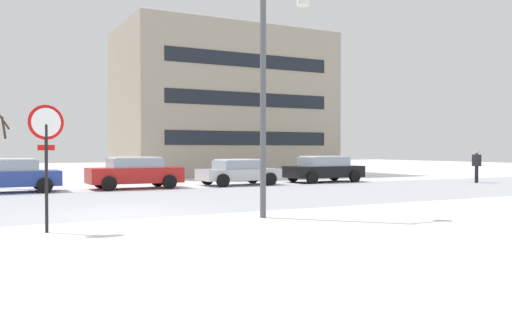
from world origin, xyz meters
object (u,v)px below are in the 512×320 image
parked_car_red (135,172)px  parked_car_blue (9,175)px  stop_sign (46,143)px  street_lamp (271,78)px  parked_car_black (324,169)px  pedestrian_crossing (477,164)px  parked_car_silver (239,172)px

parked_car_red → parked_car_blue: bearing=178.0°
stop_sign → parked_car_blue: (-0.03, 12.32, -1.22)m
street_lamp → parked_car_blue: (-5.67, 12.24, -2.98)m
street_lamp → parked_car_red: 12.42m
street_lamp → parked_car_blue: bearing=114.9°
parked_car_black → parked_car_red: bearing=-179.7°
street_lamp → stop_sign: bearing=-179.2°
parked_car_blue → parked_car_black: 15.83m
parked_car_black → pedestrian_crossing: size_ratio=2.46×
stop_sign → parked_car_blue: bearing=90.2°
parked_car_black → pedestrian_crossing: bearing=-31.7°
street_lamp → parked_car_red: street_lamp is taller
parked_car_red → parked_car_silver: (5.28, -0.06, -0.07)m
parked_car_blue → parked_car_silver: (10.55, -0.25, -0.05)m
parked_car_red → pedestrian_crossing: size_ratio=2.41×
stop_sign → parked_car_red: size_ratio=0.66×
parked_car_blue → pedestrian_crossing: 23.26m
parked_car_silver → pedestrian_crossing: 12.98m
stop_sign → pedestrian_crossing: stop_sign is taller
street_lamp → parked_car_blue: street_lamp is taller
parked_car_blue → pedestrian_crossing: bearing=-11.0°
parked_car_silver → pedestrian_crossing: bearing=-18.9°
stop_sign → street_lamp: street_lamp is taller
parked_car_silver → parked_car_black: size_ratio=0.93×
stop_sign → parked_car_silver: bearing=48.9°
stop_sign → street_lamp: (5.64, 0.08, 1.76)m
parked_car_black → pedestrian_crossing: pedestrian_crossing is taller
parked_car_red → pedestrian_crossing: (17.55, -4.27, 0.27)m
stop_sign → pedestrian_crossing: size_ratio=1.59×
parked_car_silver → parked_car_black: 5.28m
street_lamp → pedestrian_crossing: street_lamp is taller
street_lamp → parked_car_silver: street_lamp is taller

